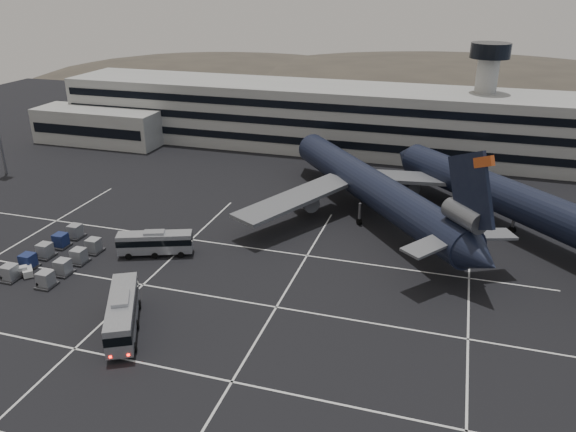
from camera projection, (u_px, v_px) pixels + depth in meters
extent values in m
plane|color=black|center=(170.00, 309.00, 66.74)|extent=(260.00, 260.00, 0.00)
cube|color=silver|center=(124.00, 359.00, 57.95)|extent=(90.00, 0.25, 0.01)
cube|color=silver|center=(185.00, 292.00, 70.25)|extent=(90.00, 0.25, 0.01)
cube|color=silver|center=(228.00, 245.00, 82.55)|extent=(90.00, 0.25, 0.01)
cube|color=silver|center=(1.00, 253.00, 80.06)|extent=(0.25, 55.00, 0.01)
cube|color=silver|center=(151.00, 277.00, 73.62)|extent=(0.25, 55.00, 0.01)
cube|color=silver|center=(281.00, 299.00, 68.79)|extent=(0.25, 55.00, 0.01)
cube|color=silver|center=(468.00, 329.00, 62.89)|extent=(0.25, 55.00, 0.01)
cube|color=gray|center=(319.00, 117.00, 127.23)|extent=(120.00, 18.00, 14.00)
cube|color=black|center=(308.00, 142.00, 120.66)|extent=(118.00, 0.20, 1.60)
cube|color=black|center=(308.00, 124.00, 119.08)|extent=(118.00, 0.20, 1.60)
cube|color=black|center=(309.00, 106.00, 117.62)|extent=(118.00, 0.20, 1.60)
cube|color=gray|center=(99.00, 126.00, 131.29)|extent=(30.00, 10.00, 8.00)
cylinder|color=gray|center=(483.00, 107.00, 118.02)|extent=(4.40, 4.40, 22.00)
cylinder|color=black|center=(491.00, 50.00, 113.47)|extent=(8.00, 8.00, 3.00)
ellipsoid|color=#38332B|center=(236.00, 96.00, 236.35)|extent=(196.00, 140.00, 32.00)
ellipsoid|color=#38332B|center=(457.00, 118.00, 213.38)|extent=(252.00, 180.00, 44.00)
cylinder|color=black|center=(372.00, 187.00, 89.89)|extent=(34.27, 41.05, 5.60)
cone|color=black|center=(308.00, 145.00, 112.28)|extent=(7.18, 7.01, 5.60)
cone|color=black|center=(482.00, 259.00, 67.25)|extent=(7.06, 7.05, 5.04)
cube|color=black|center=(471.00, 192.00, 67.31)|extent=(6.29, 7.72, 10.97)
cube|color=#B84718|center=(484.00, 162.00, 64.37)|extent=(2.44, 2.87, 2.24)
cylinder|color=#595B60|center=(465.00, 215.00, 69.05)|extent=(5.85, 6.38, 2.70)
cube|color=slate|center=(431.00, 245.00, 69.44)|extent=(7.24, 7.83, 0.87)
cube|color=slate|center=(486.00, 234.00, 72.27)|extent=(8.15, 6.21, 0.87)
cube|color=slate|center=(295.00, 198.00, 87.71)|extent=(15.62, 21.86, 1.75)
cylinder|color=#595B60|center=(305.00, 199.00, 91.95)|extent=(5.54, 5.98, 2.70)
cube|color=slate|center=(430.00, 179.00, 96.13)|extent=(22.66, 11.53, 1.75)
cylinder|color=#595B60|center=(405.00, 185.00, 98.36)|extent=(5.54, 5.98, 2.70)
cylinder|color=slate|center=(330.00, 176.00, 104.20)|extent=(0.44, 0.44, 3.00)
cylinder|color=black|center=(330.00, 184.00, 104.86)|extent=(1.08, 1.17, 1.10)
cylinder|color=slate|center=(360.00, 212.00, 88.29)|extent=(0.44, 0.44, 3.00)
cylinder|color=black|center=(359.00, 222.00, 88.94)|extent=(1.08, 1.17, 1.10)
cylinder|color=slate|center=(395.00, 206.00, 90.45)|extent=(0.44, 0.44, 3.00)
cylinder|color=black|center=(394.00, 216.00, 91.10)|extent=(1.08, 1.17, 1.10)
cylinder|color=black|center=(517.00, 202.00, 84.27)|extent=(37.55, 38.24, 5.60)
cone|color=black|center=(407.00, 156.00, 105.65)|extent=(7.15, 7.13, 5.60)
cylinder|color=slate|center=(514.00, 220.00, 85.46)|extent=(0.44, 0.44, 3.00)
cylinder|color=black|center=(512.00, 230.00, 86.11)|extent=(1.13, 1.14, 1.10)
cube|color=gray|center=(123.00, 313.00, 61.85)|extent=(8.13, 12.06, 3.32)
cube|color=black|center=(122.00, 310.00, 61.69)|extent=(8.22, 12.14, 1.05)
cube|color=gray|center=(121.00, 298.00, 61.11)|extent=(3.12, 3.76, 0.39)
cylinder|color=black|center=(108.00, 350.00, 58.45)|extent=(0.81, 1.11, 1.06)
cylinder|color=black|center=(135.00, 347.00, 58.93)|extent=(0.81, 1.11, 1.06)
cylinder|color=black|center=(112.00, 327.00, 62.30)|extent=(0.81, 1.11, 1.06)
cylinder|color=black|center=(137.00, 325.00, 62.78)|extent=(0.81, 1.11, 1.06)
cylinder|color=black|center=(115.00, 307.00, 66.14)|extent=(0.81, 1.11, 1.06)
cylinder|color=black|center=(139.00, 304.00, 66.62)|extent=(0.81, 1.11, 1.06)
cube|color=#FF0C05|center=(110.00, 357.00, 56.69)|extent=(0.29, 0.21, 0.24)
cube|color=#FF0C05|center=(128.00, 355.00, 56.99)|extent=(0.29, 0.21, 0.24)
cube|color=gray|center=(155.00, 243.00, 78.85)|extent=(10.50, 5.89, 2.82)
cube|color=black|center=(155.00, 240.00, 78.71)|extent=(10.57, 5.97, 0.89)
cube|color=gray|center=(154.00, 232.00, 78.22)|extent=(3.17, 2.41, 0.33)
cylinder|color=black|center=(181.00, 255.00, 78.58)|extent=(0.95, 0.60, 0.90)
cylinder|color=black|center=(183.00, 247.00, 80.74)|extent=(0.95, 0.60, 0.90)
cylinder|color=black|center=(155.00, 256.00, 78.35)|extent=(0.95, 0.60, 0.90)
cylinder|color=black|center=(157.00, 248.00, 80.51)|extent=(0.95, 0.60, 0.90)
cylinder|color=black|center=(129.00, 257.00, 78.12)|extent=(0.95, 0.60, 0.90)
cylinder|color=black|center=(132.00, 249.00, 80.28)|extent=(0.95, 0.60, 0.90)
cube|color=#B9B8B4|center=(28.00, 272.00, 73.94)|extent=(2.47, 2.46, 0.92)
cube|color=#B9B8B4|center=(27.00, 269.00, 73.28)|extent=(1.45, 1.45, 0.51)
cylinder|color=black|center=(24.00, 277.00, 73.14)|extent=(0.57, 0.57, 0.57)
cylinder|color=black|center=(33.00, 275.00, 73.63)|extent=(0.57, 0.57, 0.57)
cylinder|color=black|center=(23.00, 272.00, 74.47)|extent=(0.57, 0.57, 0.57)
cylinder|color=black|center=(32.00, 270.00, 74.96)|extent=(0.57, 0.57, 0.57)
cube|color=#2D2D30|center=(11.00, 279.00, 73.00)|extent=(2.15, 2.48, 0.20)
cylinder|color=black|center=(11.00, 279.00, 73.03)|extent=(0.11, 0.22, 0.22)
cube|color=gray|center=(10.00, 272.00, 72.61)|extent=(1.75, 1.75, 1.79)
cube|color=#2D2D30|center=(47.00, 285.00, 71.45)|extent=(2.15, 2.48, 0.20)
cylinder|color=black|center=(47.00, 286.00, 71.48)|extent=(0.11, 0.22, 0.22)
cube|color=gray|center=(46.00, 278.00, 71.06)|extent=(1.75, 1.75, 1.79)
cube|color=#2D2D30|center=(29.00, 267.00, 75.94)|extent=(2.15, 2.48, 0.20)
cylinder|color=black|center=(29.00, 267.00, 75.97)|extent=(0.11, 0.22, 0.22)
cube|color=#16214D|center=(28.00, 260.00, 75.55)|extent=(1.75, 1.75, 1.79)
cube|color=#2D2D30|center=(64.00, 273.00, 74.39)|extent=(2.15, 2.48, 0.20)
cylinder|color=black|center=(64.00, 273.00, 74.42)|extent=(0.11, 0.22, 0.22)
cube|color=gray|center=(63.00, 266.00, 74.00)|extent=(1.75, 1.75, 1.79)
cube|color=#2D2D30|center=(46.00, 256.00, 78.88)|extent=(2.15, 2.48, 0.20)
cylinder|color=black|center=(46.00, 256.00, 78.91)|extent=(0.11, 0.22, 0.22)
cube|color=gray|center=(45.00, 250.00, 78.49)|extent=(1.75, 1.75, 1.79)
cube|color=#2D2D30|center=(80.00, 262.00, 77.33)|extent=(2.15, 2.48, 0.20)
cylinder|color=black|center=(80.00, 262.00, 77.36)|extent=(0.11, 0.22, 0.22)
cube|color=gray|center=(79.00, 255.00, 76.94)|extent=(1.75, 1.75, 1.79)
cube|color=#2D2D30|center=(62.00, 246.00, 81.82)|extent=(2.15, 2.48, 0.20)
cylinder|color=black|center=(62.00, 246.00, 81.85)|extent=(0.11, 0.22, 0.22)
cube|color=#16214D|center=(61.00, 240.00, 81.43)|extent=(1.75, 1.75, 1.79)
cube|color=#2D2D30|center=(95.00, 251.00, 80.28)|extent=(2.15, 2.48, 0.20)
cylinder|color=black|center=(95.00, 251.00, 80.30)|extent=(0.11, 0.22, 0.22)
cube|color=gray|center=(94.00, 245.00, 79.88)|extent=(1.75, 1.75, 1.79)
cube|color=#2D2D30|center=(76.00, 236.00, 84.76)|extent=(2.15, 2.48, 0.20)
cylinder|color=black|center=(76.00, 237.00, 84.79)|extent=(0.11, 0.22, 0.22)
cube|color=gray|center=(75.00, 230.00, 84.37)|extent=(1.75, 1.75, 1.79)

